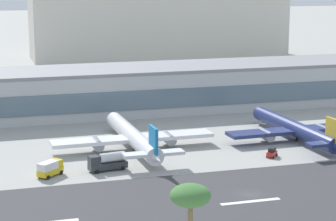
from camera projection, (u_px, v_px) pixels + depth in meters
ground_plane at (250, 195)px, 128.14m from camera, size 1400.00×1400.00×0.00m
runway_strip at (258, 201)px, 124.57m from camera, size 800.00×40.12×0.08m
runway_centreline_dash_4 at (251, 201)px, 124.14m from camera, size 12.00×1.20×0.01m
terminal_building at (157, 88)px, 208.01m from camera, size 191.01×25.98×13.86m
distant_hotel_block at (160, 19)px, 339.40m from camera, size 131.61×30.56×39.44m
airliner_blue_tail_gate_0 at (134, 138)px, 160.14m from camera, size 40.30×45.86×9.57m
airliner_gold_tail_gate_1 at (297, 130)px, 169.05m from camera, size 36.99×44.66×9.32m
service_fuel_truck_0 at (108, 162)px, 143.66m from camera, size 8.81×3.97×3.95m
service_baggage_tug_1 at (272, 153)px, 154.58m from camera, size 3.40×3.38×2.20m
service_box_truck_2 at (50, 168)px, 139.68m from camera, size 6.05×5.82×3.25m
palm_tree_0 at (190, 199)px, 85.13m from camera, size 5.37×5.37×15.54m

